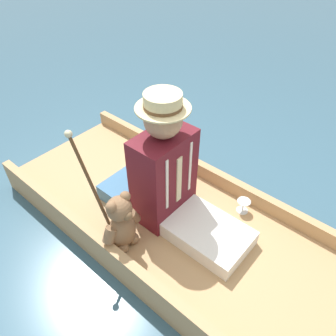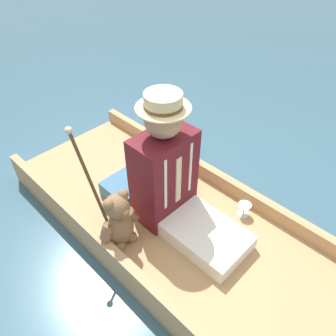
{
  "view_description": "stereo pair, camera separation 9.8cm",
  "coord_description": "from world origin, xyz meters",
  "px_view_note": "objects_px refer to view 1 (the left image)",
  "views": [
    {
      "loc": [
        1.16,
        0.85,
        1.9
      ],
      "look_at": [
        -0.01,
        -0.17,
        0.57
      ],
      "focal_mm": 35.0,
      "sensor_mm": 36.0,
      "label": 1
    },
    {
      "loc": [
        1.1,
        0.92,
        1.9
      ],
      "look_at": [
        -0.01,
        -0.17,
        0.57
      ],
      "focal_mm": 35.0,
      "sensor_mm": 36.0,
      "label": 2
    }
  ],
  "objects_px": {
    "seated_person": "(173,179)",
    "wine_glass": "(243,204)",
    "teddy_bear": "(122,224)",
    "walking_cane": "(92,186)"
  },
  "relations": [
    {
      "from": "seated_person",
      "to": "wine_glass",
      "type": "relative_size",
      "value": 9.48
    },
    {
      "from": "seated_person",
      "to": "wine_glass",
      "type": "height_order",
      "value": "seated_person"
    },
    {
      "from": "seated_person",
      "to": "teddy_bear",
      "type": "xyz_separation_m",
      "value": [
        0.38,
        -0.08,
        -0.15
      ]
    },
    {
      "from": "teddy_bear",
      "to": "wine_glass",
      "type": "height_order",
      "value": "teddy_bear"
    },
    {
      "from": "seated_person",
      "to": "wine_glass",
      "type": "distance_m",
      "value": 0.57
    },
    {
      "from": "seated_person",
      "to": "teddy_bear",
      "type": "relative_size",
      "value": 2.17
    },
    {
      "from": "wine_glass",
      "to": "walking_cane",
      "type": "height_order",
      "value": "walking_cane"
    },
    {
      "from": "seated_person",
      "to": "walking_cane",
      "type": "height_order",
      "value": "seated_person"
    },
    {
      "from": "teddy_bear",
      "to": "wine_glass",
      "type": "relative_size",
      "value": 4.38
    },
    {
      "from": "teddy_bear",
      "to": "walking_cane",
      "type": "bearing_deg",
      "value": -69.8
    }
  ]
}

